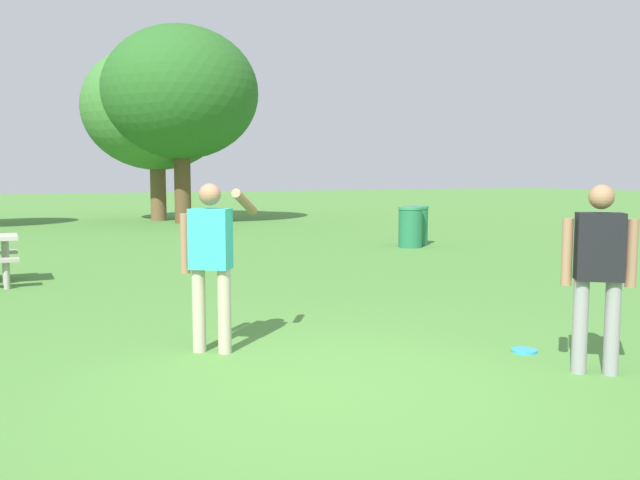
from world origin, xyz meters
The scene contains 8 objects.
ground_plane centered at (0.00, 0.00, 0.00)m, with size 120.00×120.00×0.00m, color #4C8438.
person_thrower centered at (-0.51, 1.46, 0.96)m, with size 0.83×0.51×1.64m.
person_catcher centered at (2.25, -0.69, 0.94)m, with size 0.50×0.41×1.64m.
frisbee centered at (2.21, 0.11, 0.01)m, with size 0.24×0.24×0.03m, color #2D9EDB.
trash_can_beside_table centered at (6.90, 8.73, 0.48)m, with size 0.59×0.59×0.96m.
trash_can_further_along centered at (6.48, 8.37, 0.48)m, with size 0.59×0.59×0.96m.
tree_broad_center centered at (3.20, 20.20, 4.16)m, with size 5.38×5.38×6.47m.
tree_far_right centered at (3.69, 18.53, 4.55)m, with size 5.43×5.43×6.88m.
Camera 1 is at (-2.38, -4.63, 1.72)m, focal length 37.02 mm.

